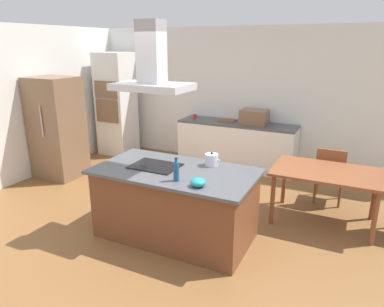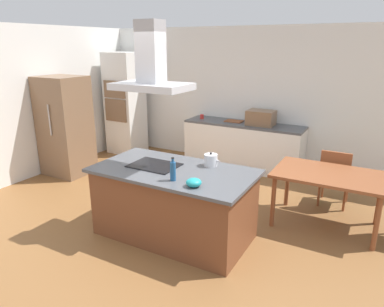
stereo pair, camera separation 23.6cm
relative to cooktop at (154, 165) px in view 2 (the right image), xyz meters
name	(u,v)px [view 2 (the right image)]	position (x,y,z in m)	size (l,w,h in m)	color
ground	(222,193)	(0.28, 1.50, -0.91)	(16.00, 16.00, 0.00)	brown
wall_back	(261,98)	(0.28, 3.25, 0.44)	(7.20, 0.10, 2.70)	white
wall_left	(45,101)	(-3.17, 1.00, 0.44)	(0.10, 8.80, 2.70)	white
kitchen_island	(174,203)	(0.28, 0.00, -0.45)	(1.99, 1.08, 0.90)	brown
cooktop	(154,165)	(0.00, 0.00, 0.00)	(0.60, 0.44, 0.01)	black
tea_kettle	(211,160)	(0.63, 0.34, 0.07)	(0.22, 0.17, 0.18)	silver
olive_oil_bottle	(173,171)	(0.47, -0.31, 0.11)	(0.07, 0.07, 0.27)	navy
mixing_bowl	(194,182)	(0.76, -0.35, 0.04)	(0.17, 0.17, 0.09)	teal
back_counter	(243,146)	(0.10, 2.88, -0.46)	(2.31, 0.62, 0.90)	white
countertop_microwave	(261,118)	(0.43, 2.88, 0.13)	(0.50, 0.38, 0.28)	brown
coffee_mug_red	(202,117)	(-0.81, 2.86, 0.04)	(0.08, 0.08, 0.09)	red
cutting_board	(234,121)	(-0.13, 2.93, 0.00)	(0.34, 0.24, 0.02)	brown
wall_oven_stack	(125,104)	(-2.62, 2.65, 0.20)	(0.70, 0.66, 2.20)	white
refrigerator	(65,126)	(-2.70, 1.00, 0.00)	(0.80, 0.73, 1.82)	brown
dining_table	(329,179)	(1.94, 1.21, -0.24)	(1.40, 0.90, 0.75)	brown
chair_facing_back_wall	(335,175)	(1.94, 1.88, -0.40)	(0.42, 0.42, 0.89)	#33934C
range_hood	(151,68)	(0.00, 0.00, 1.20)	(0.90, 0.55, 0.78)	#ADADB2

